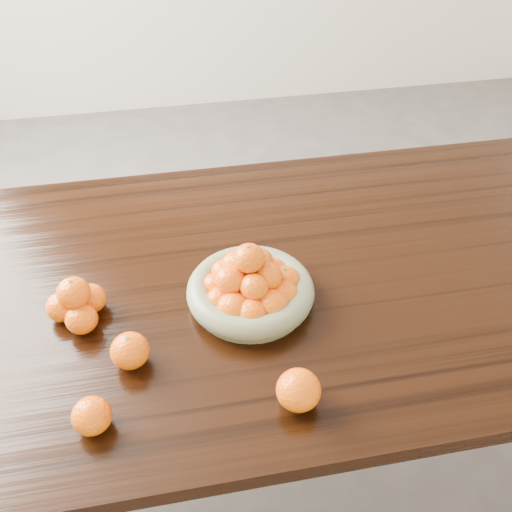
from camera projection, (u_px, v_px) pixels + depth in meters
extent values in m
plane|color=#585553|center=(246.00, 447.00, 1.85)|extent=(5.00, 5.00, 0.00)
cube|color=black|center=(243.00, 284.00, 1.37)|extent=(2.00, 1.00, 0.04)
cube|color=black|center=(477.00, 246.00, 2.06)|extent=(0.08, 0.08, 0.71)
cylinder|color=#727757|center=(251.00, 299.00, 1.29)|extent=(0.26, 0.26, 0.01)
torus|color=#727757|center=(250.00, 290.00, 1.28)|extent=(0.29, 0.29, 0.05)
ellipsoid|color=orange|center=(273.00, 271.00, 1.31)|extent=(0.07, 0.07, 0.06)
ellipsoid|color=orange|center=(255.00, 263.00, 1.33)|extent=(0.07, 0.07, 0.07)
ellipsoid|color=orange|center=(235.00, 266.00, 1.32)|extent=(0.07, 0.07, 0.06)
ellipsoid|color=orange|center=(225.00, 273.00, 1.30)|extent=(0.07, 0.07, 0.06)
ellipsoid|color=orange|center=(216.00, 286.00, 1.27)|extent=(0.06, 0.06, 0.06)
ellipsoid|color=orange|center=(221.00, 300.00, 1.24)|extent=(0.06, 0.06, 0.06)
ellipsoid|color=orange|center=(233.00, 308.00, 1.21)|extent=(0.07, 0.07, 0.07)
ellipsoid|color=orange|center=(252.00, 313.00, 1.21)|extent=(0.07, 0.07, 0.06)
ellipsoid|color=orange|center=(272.00, 305.00, 1.22)|extent=(0.07, 0.07, 0.07)
ellipsoid|color=orange|center=(283.00, 295.00, 1.25)|extent=(0.07, 0.07, 0.06)
ellipsoid|color=orange|center=(285.00, 281.00, 1.28)|extent=(0.07, 0.07, 0.07)
ellipsoid|color=orange|center=(253.00, 287.00, 1.27)|extent=(0.07, 0.07, 0.06)
ellipsoid|color=orange|center=(258.00, 263.00, 1.27)|extent=(0.07, 0.07, 0.07)
ellipsoid|color=orange|center=(237.00, 265.00, 1.26)|extent=(0.07, 0.07, 0.07)
ellipsoid|color=orange|center=(231.00, 280.00, 1.23)|extent=(0.07, 0.07, 0.06)
ellipsoid|color=orange|center=(254.00, 287.00, 1.21)|extent=(0.06, 0.06, 0.06)
ellipsoid|color=orange|center=(268.00, 276.00, 1.24)|extent=(0.07, 0.07, 0.06)
ellipsoid|color=orange|center=(249.00, 258.00, 1.22)|extent=(0.07, 0.07, 0.06)
ellipsoid|color=orange|center=(82.00, 319.00, 1.21)|extent=(0.07, 0.07, 0.06)
ellipsoid|color=orange|center=(90.00, 298.00, 1.26)|extent=(0.07, 0.07, 0.06)
ellipsoid|color=orange|center=(62.00, 307.00, 1.24)|extent=(0.07, 0.07, 0.06)
ellipsoid|color=orange|center=(74.00, 293.00, 1.21)|extent=(0.07, 0.07, 0.07)
ellipsoid|color=orange|center=(130.00, 351.00, 1.14)|extent=(0.08, 0.08, 0.07)
ellipsoid|color=orange|center=(92.00, 416.00, 1.03)|extent=(0.07, 0.07, 0.07)
ellipsoid|color=orange|center=(299.00, 390.00, 1.06)|extent=(0.09, 0.09, 0.08)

